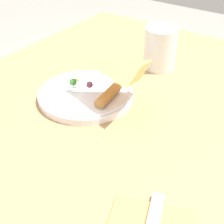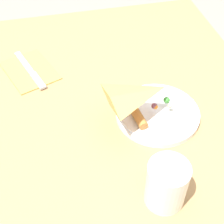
# 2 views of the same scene
# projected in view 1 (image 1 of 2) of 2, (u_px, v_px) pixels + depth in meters

# --- Properties ---
(dining_table) EXTENTS (1.13, 0.84, 0.74)m
(dining_table) POSITION_uv_depth(u_px,v_px,m) (107.00, 151.00, 0.82)
(dining_table) COLOR #A87F51
(dining_table) RESTS_ON ground_plane
(plate_pizza) EXTENTS (0.22, 0.22, 0.05)m
(plate_pizza) POSITION_uv_depth(u_px,v_px,m) (85.00, 93.00, 0.81)
(plate_pizza) COLOR white
(plate_pizza) RESTS_ON dining_table
(milk_glass) EXTENTS (0.09, 0.09, 0.11)m
(milk_glass) POSITION_uv_depth(u_px,v_px,m) (160.00, 50.00, 0.92)
(milk_glass) COLOR white
(milk_glass) RESTS_ON dining_table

